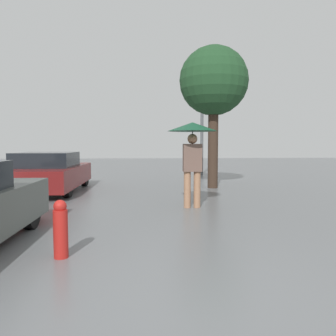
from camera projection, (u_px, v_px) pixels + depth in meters
ground_plane at (197, 312)px, 2.83m from camera, size 60.00×60.00×0.00m
pedestrian at (192, 140)px, 7.32m from camera, size 1.12×1.12×1.93m
parked_car_farthest at (48, 173)px, 9.95m from camera, size 1.88×3.94×1.19m
tree at (214, 83)px, 10.55m from camera, size 2.22×2.22×4.59m
street_lamp at (202, 113)px, 15.08m from camera, size 0.33×0.33×4.64m
fire_hydrant at (61, 229)px, 4.14m from camera, size 0.18×0.18×0.74m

